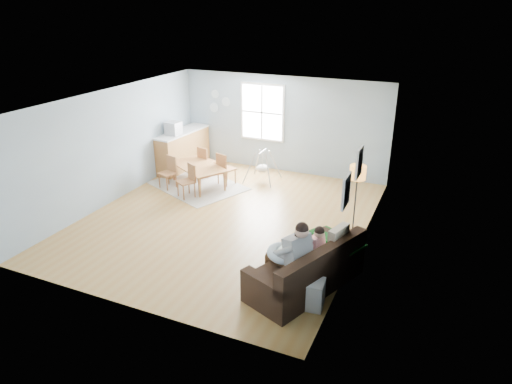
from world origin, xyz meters
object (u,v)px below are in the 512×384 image
at_px(chair_nw, 205,160).
at_px(counter, 183,150).
at_px(dining_table, 197,176).
at_px(father, 291,253).
at_px(floor_lamp, 357,179).
at_px(chair_sw, 169,170).
at_px(baby_swing, 262,168).
at_px(toddler, 314,244).
at_px(chair_ne, 224,167).
at_px(monitor, 173,128).
at_px(sofa, 308,272).
at_px(chair_se, 188,179).
at_px(storage_cube, 310,293).

height_order(chair_nw, counter, counter).
bearing_deg(dining_table, counter, 166.93).
xyz_separation_m(father, floor_lamp, (0.53, 2.35, 0.56)).
height_order(chair_sw, baby_swing, baby_swing).
xyz_separation_m(toddler, chair_ne, (-3.49, 3.42, -0.25)).
relative_size(monitor, baby_swing, 0.46).
relative_size(sofa, dining_table, 1.46).
bearing_deg(monitor, sofa, -37.11).
distance_m(floor_lamp, chair_ne, 4.16).
xyz_separation_m(chair_se, counter, (-1.27, 1.75, 0.09)).
xyz_separation_m(storage_cube, chair_nw, (-4.44, 4.44, 0.25)).
xyz_separation_m(storage_cube, chair_sw, (-4.91, 3.38, 0.23)).
bearing_deg(storage_cube, sofa, 111.22).
bearing_deg(baby_swing, floor_lamp, -36.30).
bearing_deg(toddler, chair_nw, 138.66).
xyz_separation_m(monitor, baby_swing, (2.55, 0.33, -0.91)).
distance_m(toddler, chair_sw, 5.45).
distance_m(sofa, chair_se, 4.71).
bearing_deg(chair_sw, baby_swing, 33.65).
distance_m(dining_table, chair_ne, 0.75).
relative_size(floor_lamp, baby_swing, 1.82).
height_order(chair_sw, chair_nw, chair_nw).
bearing_deg(toddler, dining_table, 143.38).
relative_size(floor_lamp, dining_table, 0.98).
relative_size(toddler, storage_cube, 1.89).
xyz_separation_m(sofa, chair_nw, (-4.26, 3.97, 0.17)).
xyz_separation_m(floor_lamp, chair_se, (-4.23, 0.47, -0.83)).
bearing_deg(chair_nw, chair_ne, -23.28).
relative_size(chair_se, monitor, 2.11).
height_order(sofa, baby_swing, sofa).
bearing_deg(monitor, chair_ne, -10.10).
bearing_deg(toddler, storage_cube, -75.48).
height_order(toddler, chair_ne, toddler).
bearing_deg(chair_sw, chair_ne, 30.48).
distance_m(toddler, counter, 6.64).
bearing_deg(chair_sw, chair_nw, 65.97).
bearing_deg(sofa, baby_swing, 121.92).
xyz_separation_m(chair_nw, counter, (-0.95, 0.36, 0.08)).
bearing_deg(monitor, baby_swing, 7.44).
xyz_separation_m(dining_table, monitor, (-1.11, 0.67, 1.01)).
bearing_deg(monitor, floor_lamp, -18.47).
bearing_deg(chair_nw, chair_sw, -114.03).
bearing_deg(father, sofa, 44.18).
relative_size(toddler, monitor, 2.20).
xyz_separation_m(dining_table, chair_ne, (0.62, 0.36, 0.21)).
height_order(floor_lamp, monitor, floor_lamp).
bearing_deg(chair_ne, counter, 158.18).
relative_size(father, baby_swing, 1.60).
bearing_deg(chair_ne, father, -50.05).
distance_m(counter, baby_swing, 2.55).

